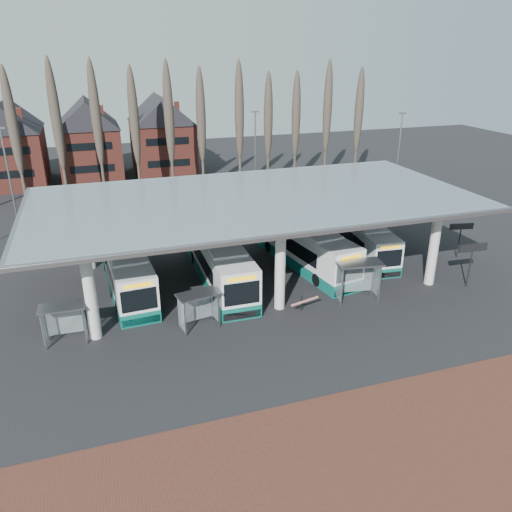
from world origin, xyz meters
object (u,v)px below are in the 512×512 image
object	(u,v)px
shelter_1	(198,302)
shelter_2	(358,272)
shelter_0	(63,315)
bus_0	(126,267)
bus_1	(219,260)
bus_2	(303,245)
bus_3	(359,236)

from	to	relation	value
shelter_1	shelter_2	size ratio (longest dim) A/B	0.84
shelter_0	shelter_2	world-z (taller)	shelter_2
bus_0	shelter_2	xyz separation A→B (m)	(15.10, -7.09, 0.53)
bus_1	shelter_1	xyz separation A→B (m)	(-2.95, -6.29, 0.11)
bus_1	shelter_1	world-z (taller)	bus_1
bus_0	bus_1	bearing A→B (deg)	-12.07
bus_1	shelter_1	bearing A→B (deg)	-114.28
bus_2	shelter_2	world-z (taller)	bus_2
bus_1	bus_2	size ratio (longest dim) A/B	1.00
shelter_0	shelter_1	xyz separation A→B (m)	(7.92, -0.88, -0.01)
bus_0	shelter_1	world-z (taller)	bus_0
bus_1	shelter_1	distance (m)	6.95
bus_2	bus_3	size ratio (longest dim) A/B	1.13
shelter_1	bus_2	bearing A→B (deg)	24.77
bus_1	bus_3	xyz separation A→B (m)	(12.82, 1.66, -0.21)
bus_3	shelter_2	xyz separation A→B (m)	(-4.46, -7.72, 0.67)
bus_1	shelter_0	size ratio (longest dim) A/B	4.72
bus_1	shelter_2	bearing A→B (deg)	-35.09
bus_2	bus_1	bearing A→B (deg)	177.78
shelter_2	bus_1	bearing A→B (deg)	152.95
bus_0	shelter_0	world-z (taller)	bus_0
bus_3	shelter_1	size ratio (longest dim) A/B	3.98
bus_1	shelter_2	size ratio (longest dim) A/B	3.81
bus_1	shelter_0	world-z (taller)	bus_1
shelter_2	shelter_0	bearing A→B (deg)	-173.05
shelter_1	bus_0	bearing A→B (deg)	107.12
bus_3	bus_0	bearing A→B (deg)	-172.62
bus_3	shelter_0	size ratio (longest dim) A/B	4.17
bus_3	shelter_1	xyz separation A→B (m)	(-15.77, -7.96, 0.33)
bus_1	bus_3	bearing A→B (deg)	8.21
shelter_1	shelter_2	xyz separation A→B (m)	(11.31, 0.24, 0.34)
bus_3	shelter_1	distance (m)	17.66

